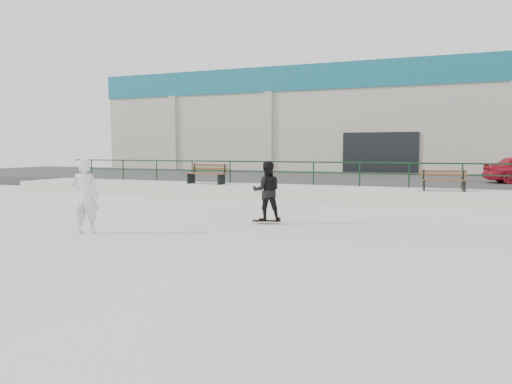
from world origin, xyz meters
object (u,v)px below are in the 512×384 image
at_px(bench_right, 444,181).
at_px(standing_skater, 267,191).
at_px(bench_left, 207,174).
at_px(seated_skater, 85,196).
at_px(skateboard, 267,221).

height_order(bench_right, standing_skater, standing_skater).
bearing_deg(bench_left, seated_skater, -71.85).
bearing_deg(bench_left, bench_right, 6.27).
height_order(bench_left, seated_skater, seated_skater).
height_order(bench_right, skateboard, bench_right).
relative_size(skateboard, standing_skater, 0.49).
distance_m(bench_right, standing_skater, 8.36).
bearing_deg(skateboard, standing_skater, 74.09).
bearing_deg(bench_right, standing_skater, -129.70).
bearing_deg(skateboard, bench_right, 40.44).
distance_m(bench_left, skateboard, 9.18).
distance_m(standing_skater, seated_skater, 4.74).
bearing_deg(standing_skater, bench_left, -76.46).
bearing_deg(bench_right, seated_skater, -135.70).
distance_m(skateboard, standing_skater, 0.84).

